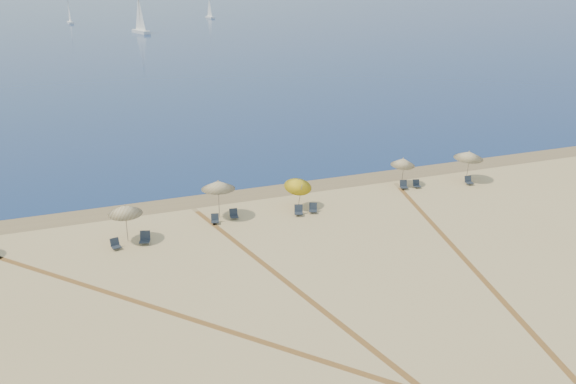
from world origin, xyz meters
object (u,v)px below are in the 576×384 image
at_px(umbrella_2, 218,185).
at_px(sailboat_0, 140,20).
at_px(umbrella_5, 469,155).
at_px(sailboat_2, 210,11).
at_px(umbrella_1, 125,210).
at_px(chair_3, 145,238).
at_px(chair_8, 404,185).
at_px(chair_6, 299,211).
at_px(umbrella_4, 403,162).
at_px(sailboat_1, 69,15).
at_px(umbrella_3, 298,184).
at_px(chair_4, 215,219).
at_px(chair_10, 469,181).
at_px(chair_7, 313,208).
at_px(chair_9, 417,184).
at_px(chair_2, 115,244).
at_px(chair_5, 234,214).

bearing_deg(umbrella_2, sailboat_0, 84.28).
distance_m(umbrella_5, sailboat_2, 154.32).
relative_size(umbrella_1, chair_3, 2.82).
xyz_separation_m(umbrella_1, sailboat_2, (44.09, 155.21, 0.03)).
bearing_deg(chair_8, chair_3, -154.76).
bearing_deg(chair_6, chair_3, -155.33).
xyz_separation_m(umbrella_4, chair_3, (-20.03, -3.45, -1.56)).
height_order(umbrella_4, sailboat_2, sailboat_2).
bearing_deg(sailboat_2, sailboat_1, 176.54).
height_order(umbrella_3, chair_4, umbrella_3).
height_order(chair_10, sailboat_1, sailboat_1).
bearing_deg(sailboat_1, umbrella_2, -93.70).
relative_size(umbrella_3, chair_4, 3.44).
bearing_deg(sailboat_0, chair_4, -112.81).
bearing_deg(umbrella_2, sailboat_1, 91.17).
xyz_separation_m(chair_4, sailboat_2, (38.38, 154.42, 1.86)).
height_order(umbrella_1, umbrella_4, umbrella_1).
height_order(chair_4, chair_6, chair_6).
height_order(umbrella_2, chair_7, umbrella_2).
bearing_deg(chair_8, umbrella_3, -157.51).
bearing_deg(chair_8, sailboat_1, 114.10).
relative_size(umbrella_5, chair_3, 2.84).
bearing_deg(chair_6, umbrella_3, 89.54).
bearing_deg(chair_9, sailboat_0, 105.11).
height_order(umbrella_5, chair_2, umbrella_5).
distance_m(chair_9, sailboat_2, 154.90).
xyz_separation_m(chair_10, sailboat_2, (18.17, 154.10, 1.85)).
bearing_deg(chair_5, chair_4, -159.41).
distance_m(umbrella_1, chair_10, 26.01).
relative_size(chair_6, chair_10, 1.17).
bearing_deg(chair_3, chair_5, 33.56).
bearing_deg(chair_4, chair_7, 8.96).
xyz_separation_m(chair_2, sailboat_2, (44.91, 156.02, 1.86)).
height_order(chair_2, sailboat_2, sailboat_2).
bearing_deg(chair_4, umbrella_4, 21.47).
height_order(chair_2, sailboat_0, sailboat_0).
bearing_deg(chair_2, umbrella_4, -1.80).
distance_m(umbrella_4, chair_3, 20.38).
distance_m(umbrella_2, chair_5, 2.26).
xyz_separation_m(chair_4, chair_8, (15.00, 1.25, 0.01)).
bearing_deg(chair_4, chair_10, 14.92).
height_order(umbrella_4, sailboat_1, sailboat_1).
xyz_separation_m(chair_2, chair_10, (26.74, 1.92, 0.01)).
bearing_deg(sailboat_0, umbrella_3, -109.90).
bearing_deg(chair_3, chair_9, 24.34).
bearing_deg(umbrella_5, umbrella_2, -179.25).
height_order(chair_3, chair_6, chair_3).
relative_size(umbrella_2, chair_6, 3.26).
height_order(chair_3, chair_9, chair_3).
bearing_deg(sailboat_2, chair_2, -113.87).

